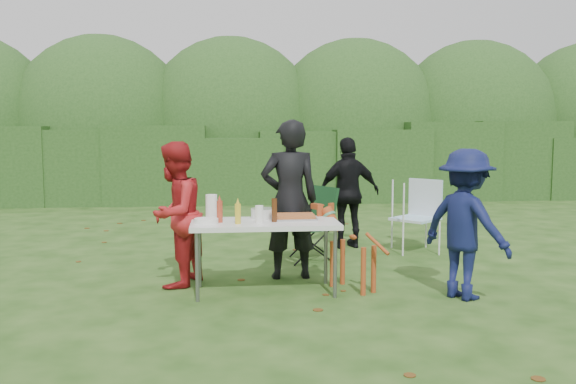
{
  "coord_description": "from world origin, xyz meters",
  "views": [
    {
      "loc": [
        -0.18,
        -6.0,
        1.69
      ],
      "look_at": [
        0.5,
        0.52,
        1.0
      ],
      "focal_mm": 38.0,
      "sensor_mm": 36.0,
      "label": 1
    }
  ],
  "objects": [
    {
      "name": "folding_table",
      "position": [
        0.22,
        0.15,
        0.69
      ],
      "size": [
        1.5,
        0.7,
        0.74
      ],
      "color": "silver",
      "rests_on": "ground"
    },
    {
      "name": "person_red_jacket",
      "position": [
        -0.71,
        0.51,
        0.77
      ],
      "size": [
        0.83,
        0.92,
        1.55
      ],
      "primitive_type": "imported",
      "rotation": [
        0.0,
        0.0,
        -1.97
      ],
      "color": "#AA1B1E",
      "rests_on": "ground"
    },
    {
      "name": "ground",
      "position": [
        0.0,
        0.0,
        0.0
      ],
      "size": [
        80.0,
        80.0,
        0.0
      ],
      "primitive_type": "plane",
      "color": "#1E4211"
    },
    {
      "name": "cup_stack",
      "position": [
        0.16,
        0.01,
        0.83
      ],
      "size": [
        0.08,
        0.08,
        0.18
      ],
      "primitive_type": "cylinder",
      "color": "white",
      "rests_on": "folding_table"
    },
    {
      "name": "child",
      "position": [
        2.19,
        -0.27,
        0.74
      ],
      "size": [
        0.99,
        1.11,
        1.49
      ],
      "primitive_type": "imported",
      "rotation": [
        0.0,
        0.0,
        2.15
      ],
      "color": "#0F1642",
      "rests_on": "ground"
    },
    {
      "name": "beer_bottle",
      "position": [
        0.32,
        0.1,
        0.86
      ],
      "size": [
        0.06,
        0.06,
        0.24
      ],
      "primitive_type": "cylinder",
      "color": "#47230F",
      "rests_on": "folding_table"
    },
    {
      "name": "hedge_row",
      "position": [
        0.0,
        8.0,
        0.85
      ],
      "size": [
        22.0,
        1.4,
        1.7
      ],
      "primitive_type": "cube",
      "color": "#23471C",
      "rests_on": "ground"
    },
    {
      "name": "food_tray",
      "position": [
        0.54,
        0.25,
        0.75
      ],
      "size": [
        0.45,
        0.3,
        0.02
      ],
      "primitive_type": "cube",
      "color": "#B7B7BA",
      "rests_on": "folding_table"
    },
    {
      "name": "plate_stack",
      "position": [
        -0.37,
        0.08,
        0.77
      ],
      "size": [
        0.24,
        0.24,
        0.05
      ],
      "primitive_type": "cylinder",
      "color": "white",
      "rests_on": "folding_table"
    },
    {
      "name": "lawn_chair",
      "position": [
        2.41,
        2.02,
        0.5
      ],
      "size": [
        0.83,
        0.83,
        0.99
      ],
      "primitive_type": null,
      "rotation": [
        0.0,
        0.0,
        3.85
      ],
      "color": "#6BBFE7",
      "rests_on": "ground"
    },
    {
      "name": "person_cook",
      "position": [
        0.54,
        0.73,
        0.89
      ],
      "size": [
        0.67,
        0.46,
        1.78
      ],
      "primitive_type": "imported",
      "rotation": [
        0.0,
        0.0,
        3.19
      ],
      "color": "black",
      "rests_on": "ground"
    },
    {
      "name": "paper_towel_roll",
      "position": [
        -0.32,
        0.34,
        0.87
      ],
      "size": [
        0.12,
        0.12,
        0.26
      ],
      "primitive_type": "cylinder",
      "color": "white",
      "rests_on": "folding_table"
    },
    {
      "name": "pasta_bowl",
      "position": [
        0.22,
        0.39,
        0.79
      ],
      "size": [
        0.26,
        0.26,
        0.1
      ],
      "primitive_type": "cylinder",
      "color": "silver",
      "rests_on": "folding_table"
    },
    {
      "name": "shrub_backdrop",
      "position": [
        0.0,
        9.6,
        1.6
      ],
      "size": [
        20.0,
        2.6,
        3.2
      ],
      "primitive_type": "ellipsoid",
      "color": "#3D6628",
      "rests_on": "ground"
    },
    {
      "name": "dog",
      "position": [
        1.14,
        0.16,
        0.42
      ],
      "size": [
        0.8,
        0.94,
        0.85
      ],
      "primitive_type": null,
      "rotation": [
        0.0,
        0.0,
        2.17
      ],
      "color": "#A0411B",
      "rests_on": "ground"
    },
    {
      "name": "person_black_puffy",
      "position": [
        1.55,
        2.39,
        0.78
      ],
      "size": [
        0.97,
        0.54,
        1.56
      ],
      "primitive_type": "imported",
      "rotation": [
        0.0,
        0.0,
        3.32
      ],
      "color": "black",
      "rests_on": "ground"
    },
    {
      "name": "ketchup_bottle",
      "position": [
        -0.23,
        0.12,
        0.85
      ],
      "size": [
        0.06,
        0.06,
        0.22
      ],
      "primitive_type": "cylinder",
      "color": "#AA3A24",
      "rests_on": "folding_table"
    },
    {
      "name": "mustard_bottle",
      "position": [
        -0.05,
        0.02,
        0.84
      ],
      "size": [
        0.06,
        0.06,
        0.2
      ],
      "primitive_type": "cylinder",
      "color": "gold",
      "rests_on": "folding_table"
    },
    {
      "name": "camping_chair",
      "position": [
        0.9,
        1.69,
        0.47
      ],
      "size": [
        0.8,
        0.8,
        0.94
      ],
      "primitive_type": null,
      "rotation": [
        0.0,
        0.0,
        3.66
      ],
      "color": "#13391B",
      "rests_on": "ground"
    },
    {
      "name": "focaccia_bread",
      "position": [
        0.54,
        0.25,
        0.78
      ],
      "size": [
        0.4,
        0.26,
        0.04
      ],
      "primitive_type": "cube",
      "color": "#B25E2D",
      "rests_on": "food_tray"
    }
  ]
}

